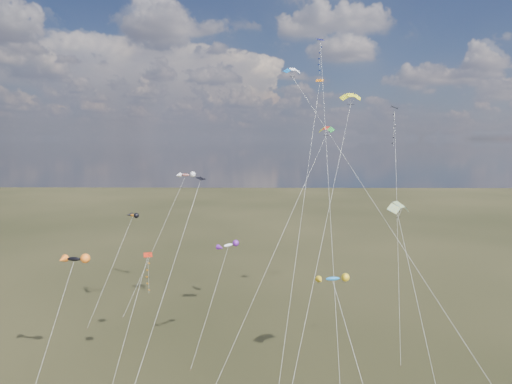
{
  "coord_description": "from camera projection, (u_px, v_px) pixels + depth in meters",
  "views": [
    {
      "loc": [
        0.76,
        -33.0,
        24.95
      ],
      "look_at": [
        0.0,
        18.0,
        19.0
      ],
      "focal_mm": 32.0,
      "sensor_mm": 36.0,
      "label": 1
    }
  ],
  "objects": [
    {
      "name": "diamond_black_mid",
      "position": [
        181.0,
        239.0,
        46.53
      ],
      "size": [
        5.96,
        15.19,
        20.79
      ],
      "color": "black",
      "rests_on": "ground"
    },
    {
      "name": "diamond_orange_center",
      "position": [
        310.0,
        154.0,
        55.45
      ],
      "size": [
        6.5,
        18.82,
        32.75
      ],
      "color": "orange",
      "rests_on": "ground"
    },
    {
      "name": "parafoil_tricolor",
      "position": [
        326.0,
        130.0,
        59.91
      ],
      "size": [
        14.65,
        20.22,
        26.93
      ],
      "color": "yellow",
      "rests_on": "ground"
    },
    {
      "name": "parafoil_striped",
      "position": [
        399.0,
        205.0,
        45.84
      ],
      "size": [
        3.06,
        12.96,
        19.1
      ],
      "color": "yellow",
      "rests_on": "ground"
    },
    {
      "name": "novelty_white_purple",
      "position": [
        228.0,
        246.0,
        54.28
      ],
      "size": [
        5.01,
        7.73,
        12.78
      ],
      "color": "white",
      "rests_on": "ground"
    },
    {
      "name": "novelty_redwhite_stripe",
      "position": [
        185.0,
        175.0,
        74.56
      ],
      "size": [
        8.67,
        14.54,
        19.64
      ],
      "color": "red",
      "rests_on": "ground"
    },
    {
      "name": "diamond_red_low",
      "position": [
        147.0,
        278.0,
        49.4
      ],
      "size": [
        3.06,
        7.39,
        12.63
      ],
      "color": "red",
      "rests_on": "ground"
    },
    {
      "name": "novelty_black_orange",
      "position": [
        74.0,
        259.0,
        50.11
      ],
      "size": [
        3.09,
        9.55,
        12.41
      ],
      "color": "black",
      "rests_on": "ground"
    },
    {
      "name": "novelty_orange_black",
      "position": [
        133.0,
        216.0,
        67.09
      ],
      "size": [
        5.37,
        10.26,
        14.24
      ],
      "color": "orange",
      "rests_on": "ground"
    },
    {
      "name": "diamond_navy_tall",
      "position": [
        322.0,
        78.0,
        57.42
      ],
      "size": [
        1.13,
        21.81,
        37.86
      ],
      "color": "#111154",
      "rests_on": "ground"
    },
    {
      "name": "diamond_black_high",
      "position": [
        394.0,
        137.0,
        63.99
      ],
      "size": [
        4.04,
        18.58,
        29.61
      ],
      "color": "black",
      "rests_on": "ground"
    },
    {
      "name": "parafoil_yellow",
      "position": [
        351.0,
        97.0,
        54.01
      ],
      "size": [
        10.1,
        19.99,
        30.75
      ],
      "color": "yellow",
      "rests_on": "ground"
    },
    {
      "name": "parafoil_blue_white",
      "position": [
        294.0,
        72.0,
        56.48
      ],
      "size": [
        19.51,
        24.26,
        34.13
      ],
      "color": "blue",
      "rests_on": "ground"
    },
    {
      "name": "novelty_blue_yellow",
      "position": [
        333.0,
        280.0,
        36.06
      ],
      "size": [
        4.96,
        8.01,
        14.3
      ],
      "color": "#186CB6",
      "rests_on": "ground"
    }
  ]
}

